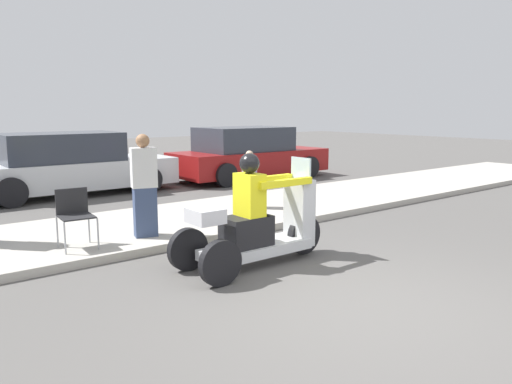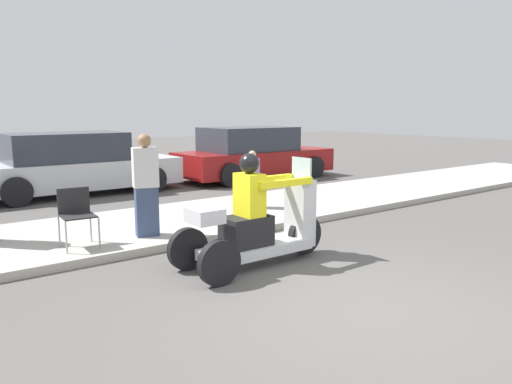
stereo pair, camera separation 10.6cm
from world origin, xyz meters
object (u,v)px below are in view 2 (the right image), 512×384
(motorcycle_trike, at_px, (257,226))
(folding_chair_curbside, at_px, (76,211))
(spectator_end_of_line, at_px, (146,187))
(spectator_with_child, at_px, (252,180))
(parked_car_lot_far, at_px, (253,154))
(parked_car_lot_left, at_px, (73,165))

(motorcycle_trike, bearing_deg, folding_chair_curbside, 131.66)
(spectator_end_of_line, distance_m, spectator_with_child, 2.74)
(spectator_with_child, distance_m, folding_chair_curbside, 3.73)
(spectator_with_child, xyz_separation_m, folding_chair_curbside, (-3.65, -0.73, -0.04))
(parked_car_lot_far, distance_m, parked_car_lot_left, 5.09)
(folding_chair_curbside, bearing_deg, parked_car_lot_left, 72.94)
(spectator_end_of_line, xyz_separation_m, folding_chair_curbside, (-1.04, 0.06, -0.25))
(spectator_with_child, bearing_deg, parked_car_lot_left, 114.85)
(parked_car_lot_far, relative_size, parked_car_lot_left, 0.98)
(spectator_end_of_line, xyz_separation_m, parked_car_lot_left, (0.55, 5.25, -0.17))
(folding_chair_curbside, bearing_deg, parked_car_lot_far, 35.30)
(folding_chair_curbside, height_order, parked_car_lot_far, parked_car_lot_far)
(parked_car_lot_far, bearing_deg, folding_chair_curbside, -144.70)
(parked_car_lot_far, bearing_deg, spectator_end_of_line, -139.62)
(motorcycle_trike, height_order, parked_car_lot_far, parked_car_lot_far)
(motorcycle_trike, xyz_separation_m, folding_chair_curbside, (-1.73, 1.94, 0.10))
(spectator_end_of_line, relative_size, spectator_with_child, 1.39)
(motorcycle_trike, height_order, parked_car_lot_left, motorcycle_trike)
(spectator_with_child, height_order, parked_car_lot_left, parked_car_lot_left)
(spectator_end_of_line, distance_m, parked_car_lot_far, 7.38)
(motorcycle_trike, height_order, folding_chair_curbside, motorcycle_trike)
(motorcycle_trike, relative_size, spectator_end_of_line, 1.44)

